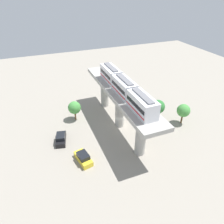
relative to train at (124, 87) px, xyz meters
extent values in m
plane|color=gray|center=(0.00, -1.88, -10.12)|extent=(120.00, 120.00, 0.00)
cylinder|color=#A8A59E|center=(0.00, -11.26, -6.23)|extent=(1.90, 1.90, 7.79)
cylinder|color=#A8A59E|center=(0.00, -1.88, -6.23)|extent=(1.90, 1.90, 7.79)
cylinder|color=#A8A59E|center=(0.00, 7.49, -6.23)|extent=(1.90, 1.90, 7.79)
cube|color=#A8A59E|center=(0.00, -1.88, -1.93)|extent=(5.20, 28.85, 0.80)
cube|color=silver|center=(0.00, -6.95, -0.03)|extent=(2.60, 6.60, 3.00)
cube|color=black|center=(0.00, -6.95, 0.22)|extent=(2.64, 6.07, 0.70)
cube|color=red|center=(0.00, -6.95, -0.78)|extent=(2.64, 6.34, 0.24)
cube|color=slate|center=(0.00, -6.95, 1.59)|extent=(1.10, 5.61, 0.24)
cube|color=silver|center=(0.00, 0.00, -0.03)|extent=(2.60, 6.60, 3.00)
cube|color=black|center=(0.00, 0.00, 0.22)|extent=(2.64, 6.07, 0.70)
cube|color=red|center=(0.00, 0.00, -0.78)|extent=(2.64, 6.34, 0.24)
cube|color=slate|center=(0.00, 0.00, 1.59)|extent=(1.10, 5.61, 0.24)
cube|color=silver|center=(0.00, 6.95, -0.03)|extent=(2.60, 6.60, 3.00)
cube|color=black|center=(0.00, 6.95, 0.22)|extent=(2.64, 6.07, 0.70)
cube|color=red|center=(0.00, 6.95, -0.78)|extent=(2.64, 6.34, 0.24)
cube|color=slate|center=(0.00, 6.95, 1.59)|extent=(1.10, 5.61, 0.24)
cube|color=black|center=(12.92, -1.12, -9.62)|extent=(2.72, 4.50, 1.00)
cube|color=black|center=(12.92, -0.97, -8.74)|extent=(2.13, 2.62, 0.76)
cube|color=yellow|center=(10.20, 5.68, -9.62)|extent=(2.61, 4.48, 1.00)
cube|color=black|center=(10.20, 5.83, -8.74)|extent=(2.07, 2.58, 0.76)
cylinder|color=brown|center=(-9.07, -1.14, -8.95)|extent=(0.36, 0.36, 2.35)
sphere|color=#2D7233|center=(-9.07, -1.14, -6.92)|extent=(3.09, 3.09, 3.09)
cylinder|color=brown|center=(-13.28, 2.38, -8.89)|extent=(0.36, 0.36, 2.46)
sphere|color=#479342|center=(-13.28, 2.38, -6.87)|extent=(2.86, 2.86, 2.86)
cylinder|color=brown|center=(8.44, -7.83, -8.97)|extent=(0.36, 0.36, 2.30)
sphere|color=#479342|center=(8.44, -7.83, -7.03)|extent=(2.87, 2.87, 2.87)
camera|label=1|loc=(15.29, 32.24, 16.95)|focal=33.33mm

